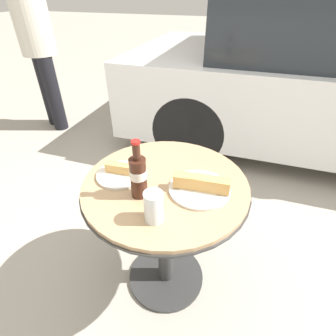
% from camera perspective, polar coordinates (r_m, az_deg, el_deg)
% --- Properties ---
extents(ground_plane, '(30.00, 30.00, 0.00)m').
position_cam_1_polar(ground_plane, '(1.66, -0.41, -22.55)').
color(ground_plane, '#A8A093').
extents(bistro_table, '(0.73, 0.73, 0.70)m').
position_cam_1_polar(bistro_table, '(1.25, -0.51, -9.73)').
color(bistro_table, '#333333').
rests_on(bistro_table, ground_plane).
extents(cola_bottle_left, '(0.07, 0.07, 0.25)m').
position_cam_1_polar(cola_bottle_left, '(1.01, -6.49, -1.57)').
color(cola_bottle_left, '#3D1E14').
rests_on(cola_bottle_left, bistro_table).
extents(drinking_glass, '(0.07, 0.07, 0.12)m').
position_cam_1_polar(drinking_glass, '(0.93, -3.13, -8.66)').
color(drinking_glass, black).
rests_on(drinking_glass, bistro_table).
extents(lunch_plate_near, '(0.25, 0.25, 0.07)m').
position_cam_1_polar(lunch_plate_near, '(1.08, 7.02, -3.94)').
color(lunch_plate_near, silver).
rests_on(lunch_plate_near, bistro_table).
extents(lunch_plate_far, '(0.21, 0.21, 0.06)m').
position_cam_1_polar(lunch_plate_far, '(1.18, -10.28, -1.01)').
color(lunch_plate_far, silver).
rests_on(lunch_plate_far, bistro_table).
extents(parked_car, '(3.86, 1.85, 1.39)m').
position_cam_1_polar(parked_car, '(3.09, 31.46, 16.24)').
color(parked_car, silver).
rests_on(parked_car, ground_plane).
extents(pedestrian, '(0.34, 0.34, 1.67)m').
position_cam_1_polar(pedestrian, '(3.22, -26.67, 23.72)').
color(pedestrian, black).
rests_on(pedestrian, ground_plane).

